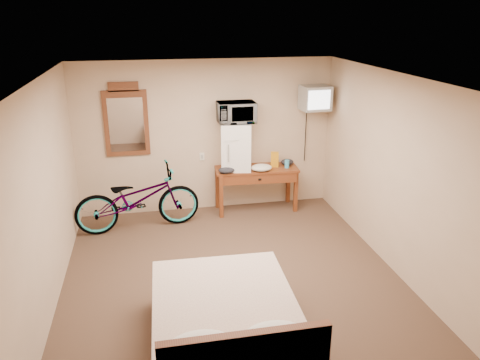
{
  "coord_description": "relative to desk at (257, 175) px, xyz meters",
  "views": [
    {
      "loc": [
        -0.93,
        -5.13,
        3.2
      ],
      "look_at": [
        0.22,
        0.56,
        1.1
      ],
      "focal_mm": 35.0,
      "sensor_mm": 36.0,
      "label": 1
    }
  ],
  "objects": [
    {
      "name": "room",
      "position": [
        -0.79,
        -2.0,
        0.62
      ],
      "size": [
        4.6,
        4.64,
        2.5
      ],
      "color": "#3F2B1F",
      "rests_on": "ground"
    },
    {
      "name": "desk",
      "position": [
        0.0,
        0.0,
        0.0
      ],
      "size": [
        1.39,
        0.61,
        0.75
      ],
      "color": "brown",
      "rests_on": "floor"
    },
    {
      "name": "mini_fridge",
      "position": [
        -0.33,
        0.05,
        0.51
      ],
      "size": [
        0.55,
        0.54,
        0.77
      ],
      "color": "white",
      "rests_on": "desk"
    },
    {
      "name": "microwave",
      "position": [
        -0.33,
        0.05,
        1.06
      ],
      "size": [
        0.6,
        0.41,
        0.33
      ],
      "primitive_type": "imported",
      "rotation": [
        0.0,
        0.0,
        0.01
      ],
      "color": "white",
      "rests_on": "mini_fridge"
    },
    {
      "name": "snack_bag",
      "position": [
        0.31,
        0.03,
        0.25
      ],
      "size": [
        0.14,
        0.1,
        0.25
      ],
      "primitive_type": "cube",
      "rotation": [
        0.0,
        0.0,
        -0.25
      ],
      "color": "orange",
      "rests_on": "desk"
    },
    {
      "name": "blue_cup",
      "position": [
        0.5,
        -0.06,
        0.18
      ],
      "size": [
        0.07,
        0.07,
        0.13
      ],
      "primitive_type": "cylinder",
      "color": "#41B1DF",
      "rests_on": "desk"
    },
    {
      "name": "cloth_cream",
      "position": [
        0.04,
        -0.13,
        0.17
      ],
      "size": [
        0.34,
        0.27,
        0.11
      ],
      "primitive_type": "ellipsoid",
      "color": "beige",
      "rests_on": "desk"
    },
    {
      "name": "cloth_dark_a",
      "position": [
        -0.53,
        -0.13,
        0.17
      ],
      "size": [
        0.26,
        0.2,
        0.1
      ],
      "primitive_type": "ellipsoid",
      "color": "black",
      "rests_on": "desk"
    },
    {
      "name": "cloth_dark_b",
      "position": [
        0.55,
        0.09,
        0.17
      ],
      "size": [
        0.22,
        0.18,
        0.1
      ],
      "primitive_type": "ellipsoid",
      "color": "black",
      "rests_on": "desk"
    },
    {
      "name": "crt_television",
      "position": [
        0.96,
        0.02,
        1.25
      ],
      "size": [
        0.47,
        0.58,
        0.39
      ],
      "color": "black",
      "rests_on": "room"
    },
    {
      "name": "wall_mirror",
      "position": [
        -2.05,
        0.27,
        0.95
      ],
      "size": [
        0.69,
        0.04,
        1.16
      ],
      "color": "brown",
      "rests_on": "room"
    },
    {
      "name": "bicycle",
      "position": [
        -1.95,
        -0.33,
        -0.14
      ],
      "size": [
        1.95,
        0.89,
        0.99
      ],
      "primitive_type": "imported",
      "rotation": [
        0.0,
        0.0,
        1.69
      ],
      "color": "black",
      "rests_on": "floor"
    },
    {
      "name": "bed",
      "position": [
        -1.1,
        -3.38,
        -0.33
      ],
      "size": [
        1.46,
        1.95,
        0.9
      ],
      "color": "brown",
      "rests_on": "floor"
    }
  ]
}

